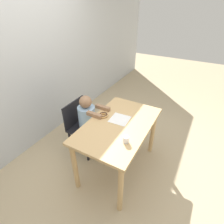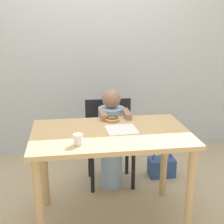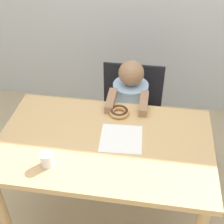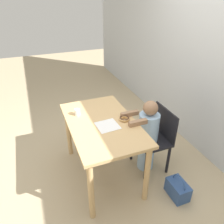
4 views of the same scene
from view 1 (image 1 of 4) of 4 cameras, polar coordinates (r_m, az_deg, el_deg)
The scene contains 9 objects.
ground_plane at distance 2.65m, azimuth 1.87°, elevation -17.25°, with size 12.00×12.00×0.00m, color tan.
wall_back at distance 2.79m, azimuth -25.88°, elevation 13.45°, with size 8.00×0.05×2.50m.
dining_table at distance 2.19m, azimuth 2.17°, elevation -6.30°, with size 1.18×0.72×0.77m.
chair at distance 2.66m, azimuth -9.72°, elevation -4.28°, with size 0.45×0.38×0.81m.
child_figure at distance 2.58m, azimuth -7.88°, elevation -4.26°, with size 0.25×0.43×0.96m.
donut at distance 2.24m, azimuth -2.84°, elevation -0.97°, with size 0.12×0.12×0.03m.
napkin at distance 2.19m, azimuth 2.54°, elevation -2.35°, with size 0.24×0.24×0.00m.
handbag at distance 3.22m, azimuth -3.37°, elevation -4.01°, with size 0.26×0.17×0.30m.
cup at distance 1.85m, azimuth 4.56°, elevation -8.93°, with size 0.06×0.06×0.07m.
Camera 1 is at (-1.52, -0.75, 2.04)m, focal length 28.00 mm.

